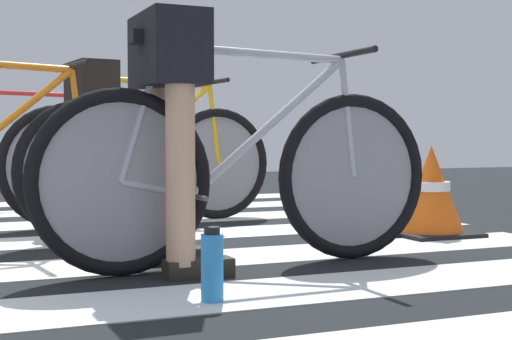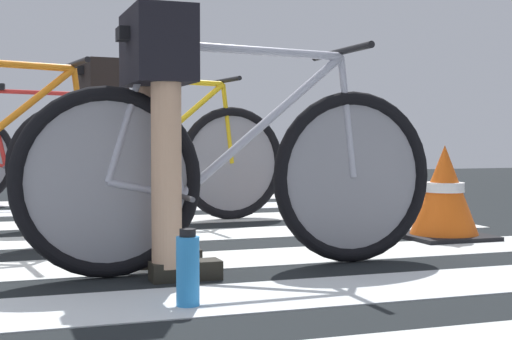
% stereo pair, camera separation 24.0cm
% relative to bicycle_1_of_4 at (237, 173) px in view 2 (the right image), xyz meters
% --- Properties ---
extents(ground, '(18.00, 14.00, 0.02)m').
position_rel_bicycle_1_of_4_xyz_m(ground, '(-0.74, 0.71, -0.40)').
color(ground, black).
extents(crosswalk_markings, '(5.47, 5.77, 0.00)m').
position_rel_bicycle_1_of_4_xyz_m(crosswalk_markings, '(-0.80, 0.63, -0.38)').
color(crosswalk_markings, silver).
rests_on(crosswalk_markings, ground).
extents(bicycle_1_of_4, '(1.74, 0.52, 0.93)m').
position_rel_bicycle_1_of_4_xyz_m(bicycle_1_of_4, '(0.00, 0.00, 0.00)').
color(bicycle_1_of_4, black).
rests_on(bicycle_1_of_4, ground).
extents(cyclist_1_of_4, '(0.32, 0.42, 1.00)m').
position_rel_bicycle_1_of_4_xyz_m(cyclist_1_of_4, '(-0.31, -0.01, 0.26)').
color(cyclist_1_of_4, tan).
rests_on(cyclist_1_of_4, ground).
extents(bicycle_3_of_4, '(1.73, 0.52, 0.93)m').
position_rel_bicycle_1_of_4_xyz_m(bicycle_3_of_4, '(-0.02, 1.65, 0.00)').
color(bicycle_3_of_4, black).
rests_on(bicycle_3_of_4, ground).
extents(cyclist_3_of_4, '(0.35, 0.43, 0.97)m').
position_rel_bicycle_1_of_4_xyz_m(cyclist_3_of_4, '(-0.33, 1.62, 0.24)').
color(cyclist_3_of_4, tan).
rests_on(cyclist_3_of_4, ground).
extents(bicycle_4_of_4, '(1.73, 0.52, 0.93)m').
position_rel_bicycle_1_of_4_xyz_m(bicycle_4_of_4, '(-0.65, 3.19, 0.00)').
color(bicycle_4_of_4, black).
rests_on(bicycle_4_of_4, ground).
extents(water_bottle, '(0.07, 0.07, 0.24)m').
position_rel_bicycle_1_of_4_xyz_m(water_bottle, '(-0.33, -0.57, -0.27)').
color(water_bottle, '#2D8CDB').
rests_on(water_bottle, ground).
extents(traffic_cone, '(0.42, 0.42, 0.48)m').
position_rel_bicycle_1_of_4_xyz_m(traffic_cone, '(1.28, 0.51, -0.16)').
color(traffic_cone, black).
rests_on(traffic_cone, ground).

